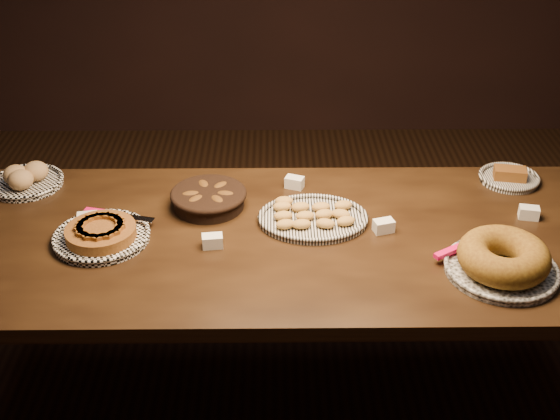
{
  "coord_description": "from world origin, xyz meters",
  "views": [
    {
      "loc": [
        -0.04,
        -2.07,
        2.11
      ],
      "look_at": [
        -0.02,
        0.05,
        0.82
      ],
      "focal_mm": 45.0,
      "sensor_mm": 36.0,
      "label": 1
    }
  ],
  "objects_px": {
    "bundt_cake_plate": "(503,260)",
    "madeleine_platter": "(312,217)",
    "apple_tart_plate": "(101,234)",
    "buffet_table": "(286,251)"
  },
  "relations": [
    {
      "from": "bundt_cake_plate",
      "to": "madeleine_platter",
      "type": "bearing_deg",
      "value": 151.69
    },
    {
      "from": "apple_tart_plate",
      "to": "madeleine_platter",
      "type": "height_order",
      "value": "apple_tart_plate"
    },
    {
      "from": "apple_tart_plate",
      "to": "madeleine_platter",
      "type": "xyz_separation_m",
      "value": [
        0.74,
        0.11,
        -0.01
      ]
    },
    {
      "from": "buffet_table",
      "to": "apple_tart_plate",
      "type": "relative_size",
      "value": 7.01
    },
    {
      "from": "apple_tart_plate",
      "to": "bundt_cake_plate",
      "type": "bearing_deg",
      "value": -6.66
    },
    {
      "from": "apple_tart_plate",
      "to": "buffet_table",
      "type": "bearing_deg",
      "value": 4.48
    },
    {
      "from": "buffet_table",
      "to": "apple_tart_plate",
      "type": "bearing_deg",
      "value": -177.54
    },
    {
      "from": "buffet_table",
      "to": "bundt_cake_plate",
      "type": "distance_m",
      "value": 0.74
    },
    {
      "from": "buffet_table",
      "to": "madeleine_platter",
      "type": "bearing_deg",
      "value": 42.1
    },
    {
      "from": "apple_tart_plate",
      "to": "bundt_cake_plate",
      "type": "xyz_separation_m",
      "value": [
        1.34,
        -0.2,
        0.02
      ]
    }
  ]
}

